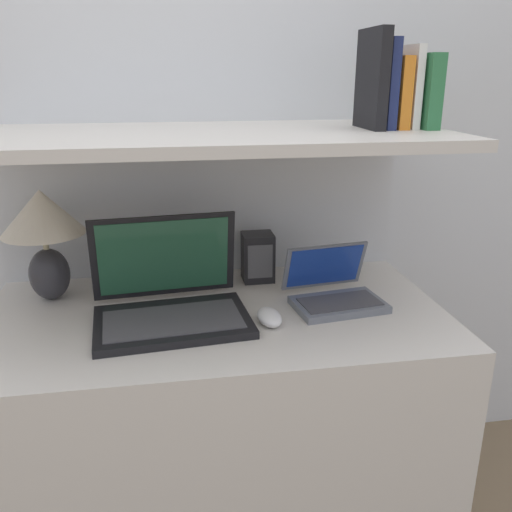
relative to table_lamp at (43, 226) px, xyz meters
name	(u,v)px	position (x,y,z in m)	size (l,w,h in m)	color
wall_back	(200,126)	(0.45, 0.22, 0.24)	(6.00, 0.05, 2.40)	silver
desk	(219,430)	(0.45, -0.18, -0.59)	(1.23, 0.65, 0.74)	silver
back_riser	(207,311)	(0.45, 0.17, -0.36)	(1.23, 0.04, 1.19)	silver
shelf	(209,137)	(0.45, -0.10, 0.24)	(1.23, 0.59, 0.03)	silver
table_lamp	(43,226)	(0.00, 0.00, 0.00)	(0.23, 0.23, 0.32)	#2D2D33
laptop_large	(170,300)	(0.33, -0.19, -0.16)	(0.41, 0.34, 0.26)	black
laptop_small	(334,292)	(0.78, -0.17, -0.18)	(0.27, 0.24, 0.16)	slate
computer_mouse	(269,317)	(0.58, -0.27, -0.19)	(0.07, 0.11, 0.04)	white
router_box	(258,257)	(0.60, 0.05, -0.14)	(0.09, 0.09, 0.15)	black
book_green	(422,91)	(1.02, -0.10, 0.35)	(0.04, 0.17, 0.19)	#2D7042
book_white	(409,87)	(0.98, -0.10, 0.36)	(0.02, 0.13, 0.21)	silver
book_orange	(397,93)	(0.95, -0.10, 0.35)	(0.03, 0.14, 0.18)	orange
book_navy	(384,84)	(0.91, -0.10, 0.37)	(0.02, 0.14, 0.22)	navy
book_black	(372,79)	(0.88, -0.10, 0.38)	(0.03, 0.17, 0.25)	black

